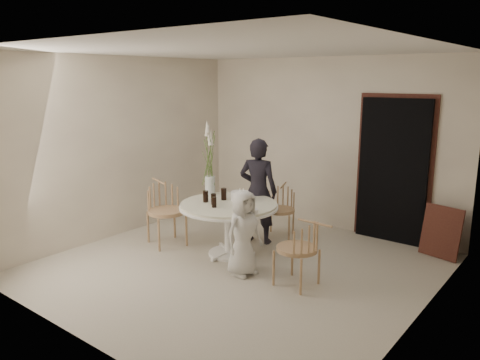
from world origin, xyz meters
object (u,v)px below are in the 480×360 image
Objects in this scene: table at (229,211)px; boy at (243,233)px; girl at (258,191)px; chair_right at (306,244)px; flower_vase at (210,164)px; chair_left at (163,203)px; birthday_cake at (240,196)px; chair_far at (281,203)px.

boy reaches higher than table.
chair_right is at bearing 128.65° from girl.
flower_vase is (-1.86, 0.46, 0.64)m from chair_right.
flower_vase is (-0.51, 0.20, 0.56)m from table.
boy reaches higher than chair_left.
flower_vase reaches higher than chair_right.
girl is (-1.34, 0.92, 0.24)m from chair_right.
birthday_cake is (-0.54, 0.61, 0.26)m from boy.
table is at bearing -21.09° from flower_vase.
chair_left is (-1.09, -0.20, -0.02)m from table.
flower_vase is at bearing 158.91° from table.
birthday_cake is at bearing -106.80° from chair_right.
chair_right is 0.90× the size of chair_left.
chair_far is 1.80m from chair_left.
boy is at bearing -94.80° from chair_far.
chair_far is at bearing 85.24° from birthday_cake.
chair_left is 0.59× the size of girl.
table is at bearing 63.96° from boy.
girl is 0.81m from flower_vase.
table is 1.25× the size of boy.
boy reaches higher than birthday_cake.
flower_vase reaches higher than birthday_cake.
table is 5.30× the size of birthday_cake.
chair_left is (-2.43, 0.06, 0.06)m from chair_right.
boy is at bearing -48.65° from birthday_cake.
chair_left is 1.66m from boy.
chair_right is 0.77× the size of flower_vase.
chair_far is at bearing -117.12° from girl.
chair_right is at bearing -70.77° from boy.
boy is 1.38m from flower_vase.
chair_far is 0.72× the size of flower_vase.
birthday_cake reaches higher than chair_right.
table is at bearing -94.80° from birthday_cake.
chair_far is 0.73× the size of boy.
chair_right is at bearing -69.89° from chair_far.
chair_far is 0.98m from birthday_cake.
table is 1.37m from chair_right.
girl is 1.44× the size of flower_vase.
table is 0.68m from girl.
chair_right is at bearing -19.72° from birthday_cake.
chair_right is (1.25, -1.41, 0.03)m from chair_far.
girl reaches higher than chair_far.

